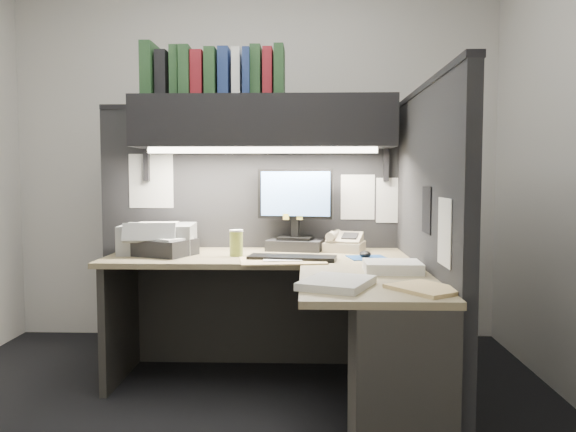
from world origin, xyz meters
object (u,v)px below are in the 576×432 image
object	(u,v)px
keyboard	(292,258)
telephone	(345,244)
coffee_cup	(236,244)
notebook_stack	(164,247)
desk	(316,332)
overhead_shelf	(264,122)
printer	(158,238)
monitor	(295,218)

from	to	relation	value
keyboard	telephone	distance (m)	0.48
coffee_cup	notebook_stack	distance (m)	0.42
desk	notebook_stack	xyz separation A→B (m)	(-0.86, 0.54, 0.33)
desk	coffee_cup	distance (m)	0.76
overhead_shelf	telephone	distance (m)	0.87
telephone	notebook_stack	world-z (taller)	notebook_stack
desk	notebook_stack	world-z (taller)	notebook_stack
overhead_shelf	printer	bearing A→B (deg)	-171.56
desk	monitor	size ratio (longest dim) A/B	3.42
telephone	printer	distance (m)	1.11
telephone	overhead_shelf	bearing A→B (deg)	-164.91
monitor	coffee_cup	xyz separation A→B (m)	(-0.33, -0.26, -0.13)
printer	notebook_stack	xyz separation A→B (m)	(0.07, -0.12, -0.04)
overhead_shelf	coffee_cup	size ratio (longest dim) A/B	11.15
telephone	coffee_cup	size ratio (longest dim) A/B	1.66
overhead_shelf	desk	bearing A→B (deg)	-68.21
printer	overhead_shelf	bearing A→B (deg)	3.81
printer	notebook_stack	size ratio (longest dim) A/B	1.36
keyboard	notebook_stack	distance (m)	0.75
overhead_shelf	monitor	xyz separation A→B (m)	(0.19, 0.02, -0.57)
monitor	printer	bearing A→B (deg)	-161.18
telephone	desk	bearing A→B (deg)	-88.29
telephone	printer	size ratio (longest dim) A/B	0.56
desk	keyboard	size ratio (longest dim) A/B	3.62
keyboard	printer	size ratio (longest dim) A/B	1.13
overhead_shelf	notebook_stack	distance (m)	0.94
desk	overhead_shelf	bearing A→B (deg)	111.79
desk	printer	size ratio (longest dim) A/B	4.09
telephone	monitor	bearing A→B (deg)	-168.81
notebook_stack	monitor	bearing A→B (deg)	17.57
desk	monitor	bearing A→B (deg)	98.39
notebook_stack	keyboard	bearing A→B (deg)	-12.16
notebook_stack	telephone	bearing A→B (deg)	11.54
printer	coffee_cup	bearing A→B (deg)	-21.71
keyboard	notebook_stack	xyz separation A→B (m)	(-0.73, 0.16, 0.03)
monitor	keyboard	size ratio (longest dim) A/B	1.06
desk	overhead_shelf	distance (m)	1.33
overhead_shelf	notebook_stack	bearing A→B (deg)	-158.74
desk	keyboard	world-z (taller)	keyboard
coffee_cup	notebook_stack	world-z (taller)	coffee_cup
keyboard	telephone	xyz separation A→B (m)	(0.31, 0.37, 0.03)
desk	monitor	world-z (taller)	monitor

